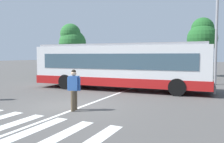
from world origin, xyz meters
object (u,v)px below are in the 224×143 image
parked_car_champagne (145,69)px  background_tree_left (72,41)px  parked_car_white (195,70)px  background_tree_right (202,36)px  parked_car_blue (168,69)px  pedestrian_crossing_street (74,88)px  twin_arm_street_lamp (217,12)px  city_transit_bus (119,66)px

parked_car_champagne → background_tree_left: (-8.75, -1.79, 3.31)m
parked_car_white → background_tree_right: size_ratio=0.71×
background_tree_left → parked_car_white: bearing=6.6°
parked_car_champagne → background_tree_right: background_tree_right is taller
parked_car_champagne → background_tree_right: 7.08m
parked_car_blue → parked_car_white: size_ratio=1.01×
parked_car_blue → background_tree_left: 11.94m
pedestrian_crossing_street → background_tree_right: (3.58, 19.17, 3.43)m
pedestrian_crossing_street → background_tree_left: (-11.04, 15.79, 3.11)m
parked_car_blue → twin_arm_street_lamp: size_ratio=0.49×
background_tree_left → background_tree_right: background_tree_right is taller
city_transit_bus → parked_car_white: 11.77m
background_tree_left → parked_car_blue: bearing=9.0°
parked_car_blue → background_tree_right: (3.29, 1.58, 3.63)m
city_transit_bus → parked_car_champagne: city_transit_bus is taller
city_transit_bus → parked_car_champagne: (-1.62, 11.25, -0.82)m
background_tree_left → pedestrian_crossing_street: bearing=-55.0°
parked_car_blue → background_tree_left: background_tree_left is taller
pedestrian_crossing_street → parked_car_blue: 17.59m
pedestrian_crossing_street → parked_car_white: size_ratio=0.38×
parked_car_blue → pedestrian_crossing_street: bearing=-90.9°
parked_car_white → background_tree_right: bearing=75.4°
background_tree_left → background_tree_right: size_ratio=0.96×
city_transit_bus → twin_arm_street_lamp: (5.78, 5.63, 4.06)m
city_transit_bus → background_tree_left: bearing=137.6°
parked_car_blue → background_tree_right: background_tree_right is taller
city_transit_bus → twin_arm_street_lamp: size_ratio=1.28×
twin_arm_street_lamp → background_tree_left: twin_arm_street_lamp is taller
parked_car_blue → parked_car_white: 2.84m
city_transit_bus → parked_car_champagne: 11.40m
city_transit_bus → background_tree_left: (-10.37, 9.46, 2.49)m
parked_car_blue → background_tree_right: size_ratio=0.71×
pedestrian_crossing_street → twin_arm_street_lamp: (5.12, 11.96, 4.68)m
parked_car_champagne → city_transit_bus: bearing=-81.8°
parked_car_champagne → twin_arm_street_lamp: (7.40, -5.62, 4.88)m
city_transit_bus → pedestrian_crossing_street: city_transit_bus is taller
parked_car_white → twin_arm_street_lamp: twin_arm_street_lamp is taller
pedestrian_crossing_street → parked_car_champagne: bearing=97.4°
twin_arm_street_lamp → parked_car_white: bearing=110.0°
city_transit_bus → parked_car_white: city_transit_bus is taller
city_transit_bus → pedestrian_crossing_street: bearing=-84.0°
twin_arm_street_lamp → background_tree_left: (-16.16, 3.83, -1.57)m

